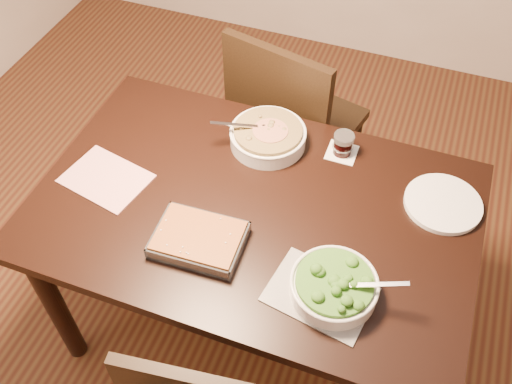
% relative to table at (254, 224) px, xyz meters
% --- Properties ---
extents(ground, '(4.00, 4.00, 0.00)m').
position_rel_table_xyz_m(ground, '(0.00, 0.00, -0.65)').
color(ground, '#401C12').
rests_on(ground, ground).
extents(table, '(1.40, 0.90, 0.75)m').
position_rel_table_xyz_m(table, '(0.00, 0.00, 0.00)').
color(table, black).
rests_on(table, ground).
extents(magazine_a, '(0.30, 0.25, 0.01)m').
position_rel_table_xyz_m(magazine_a, '(-0.50, -0.06, 0.10)').
color(magazine_a, '#B53344').
rests_on(magazine_a, table).
extents(magazine_b, '(0.32, 0.25, 0.01)m').
position_rel_table_xyz_m(magazine_b, '(0.29, -0.24, 0.10)').
color(magazine_b, '#292830').
rests_on(magazine_b, table).
extents(coaster, '(0.10, 0.10, 0.00)m').
position_rel_table_xyz_m(coaster, '(0.20, 0.33, 0.10)').
color(coaster, white).
rests_on(coaster, table).
extents(stew_bowl, '(0.28, 0.27, 0.10)m').
position_rel_table_xyz_m(stew_bowl, '(-0.05, 0.28, 0.13)').
color(stew_bowl, silver).
rests_on(stew_bowl, table).
extents(broccoli_bowl, '(0.28, 0.25, 0.10)m').
position_rel_table_xyz_m(broccoli_bowl, '(0.32, -0.22, 0.13)').
color(broccoli_bowl, silver).
rests_on(broccoli_bowl, table).
extents(baking_dish, '(0.27, 0.21, 0.05)m').
position_rel_table_xyz_m(baking_dish, '(-0.10, -0.19, 0.12)').
color(baking_dish, silver).
rests_on(baking_dish, table).
extents(wine_tumbler, '(0.07, 0.07, 0.08)m').
position_rel_table_xyz_m(wine_tumbler, '(0.20, 0.33, 0.14)').
color(wine_tumbler, black).
rests_on(wine_tumbler, coaster).
extents(dinner_plate, '(0.24, 0.24, 0.02)m').
position_rel_table_xyz_m(dinner_plate, '(0.56, 0.21, 0.10)').
color(dinner_plate, white).
rests_on(dinner_plate, table).
extents(chair_far, '(0.55, 0.55, 0.97)m').
position_rel_table_xyz_m(chair_far, '(-0.08, 0.64, -0.11)').
color(chair_far, black).
rests_on(chair_far, ground).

